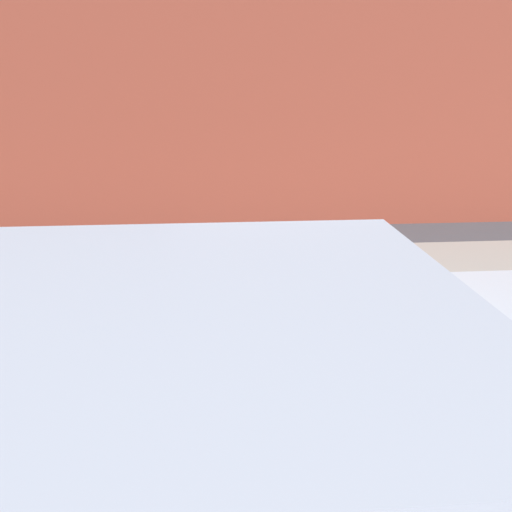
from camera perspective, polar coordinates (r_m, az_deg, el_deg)
ground_plane at (r=6.32m, az=2.94°, el=-8.94°), size 80.00×80.00×0.00m
sidewalk_slab at (r=7.89m, az=1.37°, el=-2.85°), size 36.00×3.50×0.01m
brick_building_wall at (r=10.73m, az=-0.40°, el=18.12°), size 36.00×0.50×5.47m
motorcycle_green at (r=7.15m, az=0.27°, el=-1.89°), size 1.95×0.80×1.03m
box_truck at (r=2.68m, az=-10.36°, el=-23.06°), size 6.26×2.42×2.15m
traffic_cone at (r=8.90m, az=17.43°, el=0.57°), size 0.40×0.40×0.55m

